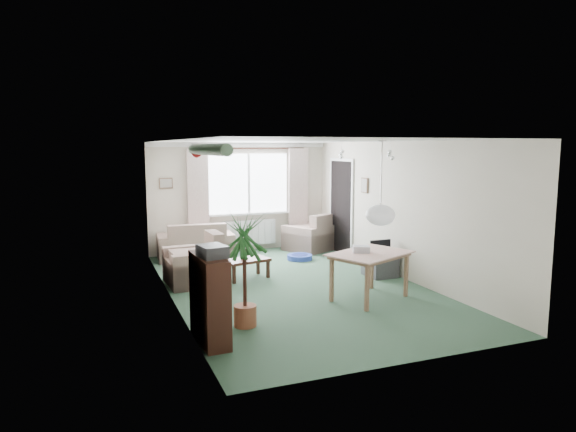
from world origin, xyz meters
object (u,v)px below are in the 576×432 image
object	(u,v)px
tv_cube	(380,263)
armchair_corner	(309,232)
armchair_left	(194,259)
bookshelf	(210,299)
pet_bed	(300,257)
dining_table	(370,277)
houseplant	(245,270)
sofa	(196,241)
coffee_table	(246,269)

from	to	relation	value
tv_cube	armchair_corner	bearing A→B (deg)	95.12
armchair_left	bookshelf	size ratio (longest dim) A/B	0.92
armchair_corner	bookshelf	xyz separation A→B (m)	(-3.30, -4.59, 0.11)
armchair_corner	pet_bed	size ratio (longest dim) A/B	1.79
armchair_corner	dining_table	bearing A→B (deg)	53.38
armchair_left	tv_cube	xyz separation A→B (m)	(3.20, -0.71, -0.19)
armchair_corner	houseplant	bearing A→B (deg)	30.04
armchair_corner	armchair_left	bearing A→B (deg)	5.90
sofa	pet_bed	xyz separation A→B (m)	(1.97, -0.87, -0.33)
armchair_left	houseplant	size ratio (longest dim) A/B	0.65
coffee_table	tv_cube	distance (m)	2.39
coffee_table	sofa	bearing A→B (deg)	104.79
sofa	tv_cube	bearing A→B (deg)	140.36
dining_table	houseplant	bearing A→B (deg)	-167.80
sofa	bookshelf	world-z (taller)	bookshelf
coffee_table	armchair_corner	bearing A→B (deg)	43.16
armchair_left	coffee_table	distance (m)	0.95
armchair_left	bookshelf	xyz separation A→B (m)	(-0.34, -2.68, 0.09)
sofa	houseplant	bearing A→B (deg)	90.97
tv_cube	bookshelf	bearing A→B (deg)	-151.07
sofa	armchair_corner	world-z (taller)	armchair_corner
dining_table	tv_cube	xyz separation A→B (m)	(0.89, 1.16, -0.11)
tv_cube	houseplant	bearing A→B (deg)	-151.94
bookshelf	pet_bed	xyz separation A→B (m)	(2.71, 3.74, -0.47)
armchair_left	houseplant	bearing A→B (deg)	2.27
coffee_table	bookshelf	size ratio (longest dim) A/B	0.75
houseplant	pet_bed	size ratio (longest dim) A/B	2.88
sofa	tv_cube	xyz separation A→B (m)	(2.80, -2.64, -0.14)
sofa	coffee_table	xyz separation A→B (m)	(0.51, -1.94, -0.21)
houseplant	dining_table	size ratio (longest dim) A/B	1.33
armchair_corner	dining_table	xyz separation A→B (m)	(-0.65, -3.77, -0.06)
armchair_corner	bookshelf	size ratio (longest dim) A/B	0.88
pet_bed	houseplant	bearing A→B (deg)	-122.73
armchair_corner	bookshelf	bearing A→B (deg)	27.43
armchair_corner	coffee_table	xyz separation A→B (m)	(-2.04, -1.92, -0.24)
coffee_table	houseplant	distance (m)	2.48
armchair_left	dining_table	world-z (taller)	armchair_left
dining_table	pet_bed	distance (m)	2.94
sofa	dining_table	xyz separation A→B (m)	(1.91, -3.79, -0.03)
armchair_left	dining_table	xyz separation A→B (m)	(2.31, -1.87, -0.08)
dining_table	tv_cube	distance (m)	1.47
armchair_corner	houseplant	world-z (taller)	houseplant
bookshelf	pet_bed	size ratio (longest dim) A/B	2.03
bookshelf	tv_cube	distance (m)	4.06
sofa	tv_cube	world-z (taller)	sofa
houseplant	pet_bed	xyz separation A→B (m)	(2.17, 3.38, -0.69)
coffee_table	tv_cube	size ratio (longest dim) A/B	1.49
armchair_left	bookshelf	bearing A→B (deg)	-9.92
pet_bed	dining_table	bearing A→B (deg)	-91.24
armchair_left	houseplant	distance (m)	2.35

